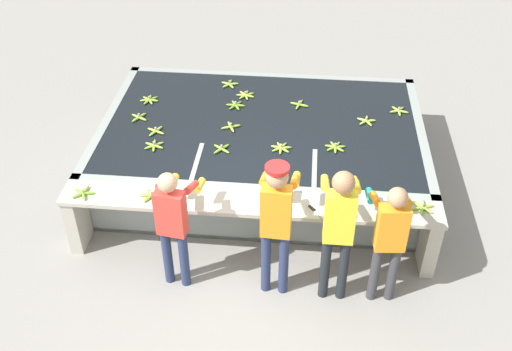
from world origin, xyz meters
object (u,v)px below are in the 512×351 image
object	(u,v)px
worker_1	(276,217)
banana_bunch_floating_6	(156,131)
worker_0	(173,219)
banana_bunch_floating_5	(231,127)
banana_bunch_floating_12	(154,145)
banana_bunch_ledge_2	(152,195)
banana_bunch_floating_13	(281,148)
banana_bunch_floating_1	(236,105)
banana_bunch_ledge_1	(83,193)
banana_bunch_floating_7	(335,147)
banana_bunch_floating_4	(149,100)
banana_bunch_floating_11	(246,95)
banana_bunch_floating_9	(222,149)
worker_3	(390,234)
banana_bunch_floating_0	(366,121)
worker_2	(339,224)
banana_bunch_floating_2	(230,84)
knife_0	(316,211)
banana_bunch_floating_8	(399,111)
banana_bunch_ledge_0	(422,207)
banana_bunch_floating_3	(139,117)
banana_bunch_floating_10	(299,104)

from	to	relation	value
worker_1	banana_bunch_floating_6	world-z (taller)	worker_1
worker_0	banana_bunch_floating_5	world-z (taller)	worker_0
banana_bunch_floating_12	banana_bunch_ledge_2	size ratio (longest dim) A/B	1.00
banana_bunch_floating_13	banana_bunch_floating_6	bearing A→B (deg)	172.02
banana_bunch_floating_1	banana_bunch_ledge_1	size ratio (longest dim) A/B	1.02
banana_bunch_floating_7	banana_bunch_floating_4	bearing A→B (deg)	160.21
banana_bunch_floating_11	banana_bunch_floating_9	bearing A→B (deg)	-96.28
worker_3	banana_bunch_ledge_1	xyz separation A→B (m)	(-3.50, 0.46, -0.08)
banana_bunch_floating_0	banana_bunch_floating_5	size ratio (longest dim) A/B	1.01
banana_bunch_floating_9	banana_bunch_floating_11	distance (m)	1.43
worker_2	banana_bunch_floating_0	world-z (taller)	worker_2
banana_bunch_floating_0	banana_bunch_floating_13	size ratio (longest dim) A/B	0.98
worker_1	banana_bunch_floating_0	bearing A→B (deg)	65.51
banana_bunch_ledge_2	worker_0	bearing A→B (deg)	-53.28
worker_0	banana_bunch_floating_11	xyz separation A→B (m)	(0.47, 2.93, -0.09)
banana_bunch_floating_2	knife_0	xyz separation A→B (m)	(1.35, -2.85, -0.01)
worker_1	banana_bunch_floating_5	distance (m)	2.21
banana_bunch_floating_1	banana_bunch_floating_5	world-z (taller)	same
banana_bunch_floating_5	banana_bunch_floating_0	bearing A→B (deg)	10.07
banana_bunch_floating_5	banana_bunch_floating_8	xyz separation A→B (m)	(2.32, 0.64, -0.00)
worker_1	banana_bunch_ledge_1	bearing A→B (deg)	168.51
worker_0	knife_0	bearing A→B (deg)	14.08
worker_3	banana_bunch_floating_0	distance (m)	2.39
banana_bunch_floating_9	banana_bunch_ledge_2	distance (m)	1.23
banana_bunch_floating_13	knife_0	bearing A→B (deg)	-68.97
banana_bunch_floating_2	banana_bunch_floating_8	world-z (taller)	same
banana_bunch_ledge_2	banana_bunch_floating_5	bearing A→B (deg)	65.06
worker_3	banana_bunch_floating_6	bearing A→B (deg)	147.85
banana_bunch_floating_5	banana_bunch_floating_11	xyz separation A→B (m)	(0.10, 0.88, -0.00)
knife_0	worker_1	bearing A→B (deg)	-136.10
knife_0	banana_bunch_floating_4	bearing A→B (deg)	137.29
banana_bunch_floating_7	banana_bunch_ledge_2	world-z (taller)	banana_bunch_ledge_2
banana_bunch_floating_5	banana_bunch_ledge_2	bearing A→B (deg)	-114.94
banana_bunch_floating_7	banana_bunch_ledge_2	size ratio (longest dim) A/B	1.00
banana_bunch_ledge_2	banana_bunch_ledge_1	bearing A→B (deg)	-177.61
banana_bunch_floating_11	worker_2	bearing A→B (deg)	-66.25
banana_bunch_ledge_0	knife_0	size ratio (longest dim) A/B	0.97
worker_1	banana_bunch_floating_13	bearing A→B (deg)	91.56
banana_bunch_floating_0	banana_bunch_floating_8	xyz separation A→B (m)	(0.47, 0.31, 0.00)
banana_bunch_floating_3	knife_0	distance (m)	3.06
banana_bunch_floating_8	banana_bunch_ledge_1	distance (m)	4.46
banana_bunch_floating_0	knife_0	bearing A→B (deg)	-108.56
worker_3	knife_0	distance (m)	0.88
worker_3	banana_bunch_ledge_0	bearing A→B (deg)	53.79
banana_bunch_floating_10	banana_bunch_floating_13	size ratio (longest dim) A/B	0.99
banana_bunch_floating_5	banana_bunch_floating_13	world-z (taller)	same
banana_bunch_floating_9	knife_0	bearing A→B (deg)	-42.36
banana_bunch_floating_2	banana_bunch_ledge_1	xyz separation A→B (m)	(-1.36, -2.79, 0.00)
banana_bunch_floating_6	banana_bunch_floating_11	size ratio (longest dim) A/B	0.96
worker_0	banana_bunch_ledge_1	bearing A→B (deg)	159.04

